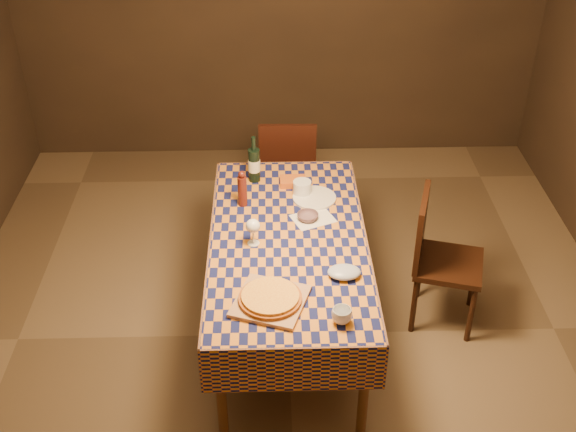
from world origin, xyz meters
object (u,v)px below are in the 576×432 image
Objects in this scene: wine_bottle at (254,164)px; chair_far at (287,166)px; dining_table at (288,249)px; chair_right at (437,253)px; cutting_board at (270,301)px; pizza at (270,297)px; bowl at (308,217)px; white_plate at (314,198)px.

chair_far is (0.24, 0.61, -0.37)m from wine_bottle.
wine_bottle is at bearing 106.91° from dining_table.
chair_right is at bearing 9.44° from dining_table.
cutting_board is 1.10× the size of wine_bottle.
dining_table is 1.98× the size of chair_right.
pizza reaches higher than bowl.
bowl is at bearing 57.77° from dining_table.
cutting_board is 1.89m from chair_far.
bowl is at bearing 73.00° from pizza.
dining_table is 5.16× the size of cutting_board.
chair_right reaches higher than cutting_board.
cutting_board is at bearing -94.35° from chair_far.
dining_table is at bearing -73.09° from wine_bottle.
wine_bottle is 0.35× the size of chair_right.
chair_far reaches higher than cutting_board.
chair_far is at bearing 95.02° from bowl.
wine_bottle is 1.32m from chair_right.
cutting_board is (-0.11, -0.58, 0.09)m from dining_table.
cutting_board is 0.81m from bowl.
pizza is at bearing -106.14° from white_plate.
pizza is at bearing -107.00° from bowl.
chair_right is (1.06, 0.73, -0.26)m from cutting_board.
chair_right is at bearing -19.68° from white_plate.
bowl is 0.59m from wine_bottle.
cutting_board is at bearing -100.92° from dining_table.
cutting_board is 0.38× the size of chair_far.
wine_bottle is at bearing 147.47° from white_plate.
wine_bottle is at bearing -111.42° from chair_far.
dining_table is 5.67× the size of wine_bottle.
chair_right reaches higher than dining_table.
bowl is 1.12m from chair_far.
pizza is 3.20× the size of bowl.
chair_right is at bearing -50.80° from chair_far.
chair_far is 1.00× the size of chair_right.
cutting_board is at bearing -106.14° from white_plate.
dining_table is 0.60m from pizza.
white_plate is (0.39, -0.25, -0.11)m from wine_bottle.
wine_bottle is (-0.21, 0.68, 0.20)m from dining_table.
pizza is 1.89m from chair_far.
chair_far and chair_right have the same top height.
white_plate reaches higher than dining_table.
wine_bottle is at bearing 155.70° from chair_right.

